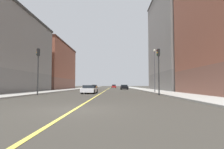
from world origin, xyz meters
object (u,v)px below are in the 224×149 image
Objects in this scene: car_black at (124,87)px; car_white at (90,89)px; building_right_midblock at (53,67)px; traffic_light_right_near at (38,65)px; car_orange at (94,87)px; street_lamp_left_near at (155,66)px; traffic_light_left_near at (159,65)px; building_left_mid at (175,40)px; car_red at (114,86)px.

car_white is at bearing -105.14° from car_black.
traffic_light_right_near is at bearing -74.43° from building_right_midblock.
traffic_light_right_near is 30.20m from car_black.
traffic_light_right_near is 1.34× the size of car_orange.
car_orange is at bearing 112.72° from street_lamp_left_near.
traffic_light_right_near reaches higher than traffic_light_left_near.
traffic_light_left_near is 1.30× the size of car_black.
car_orange is (-9.33, 10.85, 0.00)m from car_black.
traffic_light_left_near is 1.33× the size of car_white.
traffic_light_left_near is 27.79m from car_black.
car_black is (12.13, 27.48, -3.12)m from traffic_light_right_near.
building_left_mid is at bearing -35.46° from car_black.
building_left_mid is at bearing -18.85° from building_right_midblock.
street_lamp_left_near is 11.06m from car_white.
building_left_mid is 22.61m from traffic_light_left_near.
car_black is 14.31m from car_orange.
street_lamp_left_near reaches higher than car_white.
car_black is at bearing 74.86° from car_white.
street_lamp_left_near is at bearing 23.38° from traffic_light_right_near.
car_red is at bearing 98.77° from street_lamp_left_near.
building_right_midblock is at bearing 105.57° from traffic_light_right_near.
car_orange reaches higher than car_white.
traffic_light_left_near is 14.94m from traffic_light_right_near.
car_white is (-10.10, -2.58, -3.71)m from street_lamp_left_near.
building_right_midblock is at bearing 118.82° from car_white.
building_right_midblock is at bearing 172.15° from car_black.
traffic_light_right_near is at bearing -94.18° from car_orange.
building_left_mid reaches higher than building_right_midblock.
car_orange is at bearing 107.58° from traffic_light_left_near.
traffic_light_left_near is 0.83× the size of street_lamp_left_near.
building_right_midblock is 38.39m from traffic_light_left_near.
car_red is at bearing 49.25° from building_right_midblock.
car_black and car_orange have the same top height.
car_red reaches higher than car_orange.
street_lamp_left_near is 1.59× the size of car_white.
street_lamp_left_near reaches higher than car_red.
street_lamp_left_near is 34.27m from car_orange.
traffic_light_left_near reaches higher than car_red.
traffic_light_left_near is (-8.48, -19.43, -7.84)m from building_left_mid.
traffic_light_left_near is at bearing -83.53° from car_red.
traffic_light_right_near reaches higher than car_black.
car_red is 0.94× the size of car_orange.
car_white is (-17.56, -15.12, -10.95)m from building_left_mid.
car_black is at bearing -82.80° from car_red.
car_black is at bearing 95.84° from traffic_light_left_near.
building_right_midblock reaches higher than traffic_light_right_near.
building_right_midblock is at bearing 161.15° from building_left_mid.
traffic_light_left_near is 40.32m from car_orange.
building_left_mid is 4.05× the size of traffic_light_left_near.
traffic_light_right_near is 1.31× the size of car_black.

